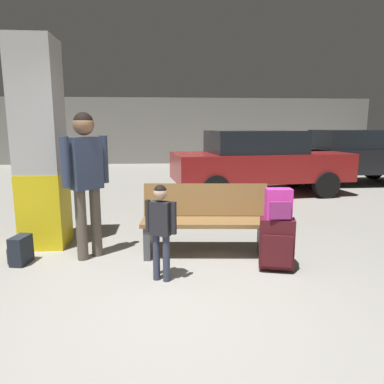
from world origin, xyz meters
name	(u,v)px	position (x,y,z in m)	size (l,w,h in m)	color
ground_plane	(170,212)	(0.00, 4.00, -0.05)	(18.00, 18.00, 0.10)	gray
garage_back_wall	(166,131)	(0.00, 12.86, 1.40)	(18.00, 0.12, 2.80)	slate
structural_pillar	(40,147)	(-1.73, 2.04, 1.35)	(0.57, 0.57, 2.72)	yellow
bench	(206,220)	(0.41, 1.52, 0.44)	(1.64, 0.66, 0.89)	brown
suitcase	(277,243)	(1.15, 0.91, 0.32)	(0.42, 0.30, 0.60)	#471419
backpack_bright	(278,204)	(1.15, 0.91, 0.77)	(0.29, 0.21, 0.34)	#D833A5
child	(161,222)	(-0.15, 0.75, 0.64)	(0.32, 0.25, 1.03)	#33384C
adult	(86,170)	(-1.04, 1.50, 1.10)	(0.48, 0.44, 1.78)	brown
backpack_dark_floor	(20,250)	(-1.82, 1.35, 0.17)	(0.23, 0.31, 0.34)	#1E232D
parked_car_near	(258,160)	(2.14, 5.55, 0.81)	(4.28, 2.18, 1.51)	maroon
parked_car_side	(350,155)	(5.12, 6.86, 0.81)	(4.14, 1.87, 1.51)	black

